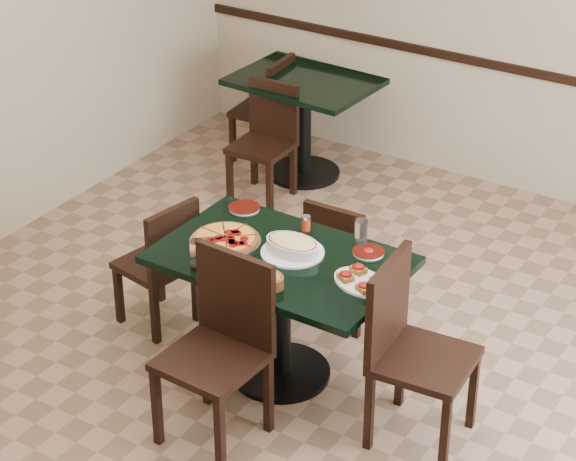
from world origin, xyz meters
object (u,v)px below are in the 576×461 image
Objects in this scene: main_table at (281,286)px; bruschetta_platter at (361,280)px; chair_far at (341,257)px; chair_right at (408,342)px; back_chair_near at (267,135)px; back_chair_left at (270,105)px; bread_basket at (266,278)px; chair_left at (163,259)px; pepperoni_pizza at (225,239)px; chair_near at (223,338)px; back_table at (304,109)px; lasagna_casserole at (293,246)px.

bruschetta_platter is (0.48, -0.01, 0.21)m from main_table.
chair_far is (0.01, 0.62, -0.13)m from main_table.
chair_right reaches higher than back_chair_near.
back_chair_near is (-1.24, 1.77, -0.11)m from main_table.
bread_basket is (1.62, -2.52, 0.34)m from back_chair_left.
chair_far is at bearing 98.45° from bread_basket.
back_chair_near is 2.17× the size of bruschetta_platter.
main_table is 1.58× the size of chair_left.
pepperoni_pizza is (0.49, -0.08, 0.32)m from chair_left.
chair_near is (-0.00, -0.53, -0.02)m from main_table.
main_table is at bearing 4.79° from pepperoni_pizza.
back_table is at bearing -53.38° from chair_far.
back_chair_left is 3.88× the size of bread_basket.
pepperoni_pizza is at bearing -174.54° from main_table.
chair_near reaches higher than back_table.
chair_right reaches higher than back_chair_left.
chair_far is 0.99× the size of chair_left.
bread_basket is (0.05, -0.33, -0.01)m from lasagna_casserole.
chair_right is 2.57× the size of bruschetta_platter.
chair_near reaches higher than chair_far.
chair_left is at bearing 170.70° from pepperoni_pizza.
back_chair_left reaches higher than chair_left.
chair_near and chair_right have the same top height.
chair_right is 1.13m from pepperoni_pizza.
main_table is 1.25× the size of back_table.
back_chair_left is at bearing 121.59° from chair_near.
lasagna_casserole is (1.57, -2.19, 0.35)m from back_chair_left.
main_table is 2.47m from back_table.
chair_near is at bearing -89.67° from main_table.
chair_near is at bearing 88.23° from chair_far.
chair_right is at bearing 19.48° from bread_basket.
back_chair_near is at bearing -95.04° from back_table.
chair_near is 1.21× the size of chair_left.
chair_right is 3.28m from back_chair_left.
chair_far is 2.41× the size of lasagna_casserole.
back_table is 1.05× the size of chair_near.
main_table is at bearing -118.29° from lasagna_casserole.
chair_right is 1.18× the size of back_chair_near.
lasagna_casserole reaches higher than pepperoni_pizza.
main_table is 1.58× the size of back_chair_left.
back_table is 1.28× the size of chair_far.
chair_far is 0.82× the size of chair_near.
bread_basket reaches higher than back_table.
pepperoni_pizza reaches higher than main_table.
main_table is at bearing -58.31° from back_table.
pepperoni_pizza is at bearing 83.28° from chair_right.
pepperoni_pizza is at bearing 61.25° from chair_far.
bread_basket is 0.55× the size of bruschetta_platter.
lasagna_casserole is (1.28, -1.71, 0.34)m from back_chair_near.
chair_right is 1.61m from chair_left.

